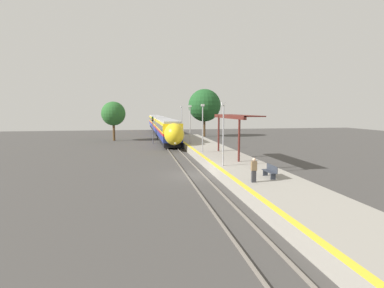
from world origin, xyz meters
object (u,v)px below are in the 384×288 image
train (160,124)px  railway_signal (153,127)px  lamppost_near (223,130)px  lamppost_far (190,122)px  person_waiting (254,170)px  lamppost_farthest (182,120)px  platform_bench (270,171)px  lamppost_mid (203,125)px

train → railway_signal: (-2.41, -18.54, 0.45)m
lamppost_near → lamppost_far: bearing=90.0°
lamppost_far → person_waiting: bearing=-89.0°
lamppost_near → lamppost_farthest: same height
platform_bench → lamppost_mid: lamppost_mid is taller
lamppost_mid → lamppost_far: (0.00, 8.32, 0.00)m
person_waiting → railway_signal: 32.19m
platform_bench → lamppost_near: lamppost_near is taller
lamppost_mid → train: bearing=93.7°
lamppost_mid → lamppost_far: 8.32m
platform_bench → lamppost_farthest: 30.02m
lamppost_near → platform_bench: bearing=-67.3°
platform_bench → railway_signal: railway_signal is taller
lamppost_mid → lamppost_farthest: bearing=90.0°
lamppost_far → train: bearing=94.8°
platform_bench → lamppost_farthest: (-2.04, 29.84, 2.58)m
platform_bench → person_waiting: person_waiting is taller
lamppost_mid → lamppost_farthest: 16.65m
train → platform_bench: size_ratio=35.83×
railway_signal → lamppost_farthest: lamppost_farthest is taller
platform_bench → lamppost_mid: (-2.04, 13.19, 2.58)m
lamppost_near → railway_signal: bearing=100.4°
lamppost_mid → lamppost_far: same height
lamppost_farthest → lamppost_mid: bearing=-90.0°
person_waiting → lamppost_far: 22.72m
lamppost_farthest → lamppost_near: bearing=-90.0°
lamppost_far → lamppost_farthest: same height
train → platform_bench: train is taller
person_waiting → lamppost_near: 6.37m
lamppost_far → platform_bench: bearing=-84.6°
platform_bench → person_waiting: size_ratio=1.05×
train → lamppost_near: bearing=-87.0°
lamppost_mid → lamppost_farthest: size_ratio=1.00×
person_waiting → train: bearing=93.1°
person_waiting → lamppost_far: lamppost_far is taller
platform_bench → lamppost_far: bearing=95.4°
platform_bench → lamppost_far: 21.77m
train → person_waiting: 50.38m
platform_bench → lamppost_near: bearing=112.7°
railway_signal → lamppost_mid: (4.74, -17.48, 1.20)m
train → platform_bench: bearing=-84.9°
lamppost_far → lamppost_farthest: size_ratio=1.00×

